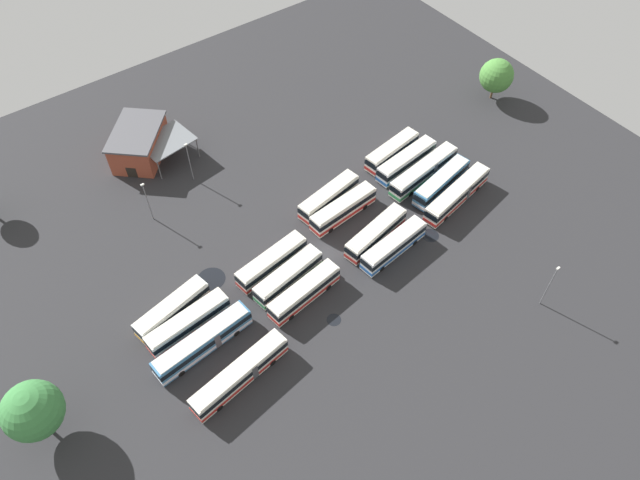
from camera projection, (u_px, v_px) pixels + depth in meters
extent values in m
plane|color=#28282B|center=(325.00, 254.00, 93.47)|extent=(126.87, 126.87, 0.00)
cube|color=silver|center=(392.00, 151.00, 105.60)|extent=(11.66, 4.16, 3.04)
cube|color=beige|center=(393.00, 144.00, 104.36)|extent=(11.18, 3.89, 0.14)
cube|color=black|center=(392.00, 149.00, 105.22)|extent=(11.72, 4.21, 0.97)
cube|color=red|center=(391.00, 155.00, 106.26)|extent=(11.72, 4.21, 0.61)
cube|color=black|center=(370.00, 165.00, 102.63)|extent=(0.36, 2.10, 1.12)
cylinder|color=black|center=(383.00, 170.00, 104.54)|extent=(1.03, 0.44, 1.00)
cylinder|color=black|center=(373.00, 163.00, 105.60)|extent=(1.03, 0.44, 1.00)
cylinder|color=black|center=(409.00, 150.00, 107.65)|extent=(1.03, 0.44, 1.00)
cylinder|color=black|center=(399.00, 144.00, 108.72)|extent=(1.03, 0.44, 1.00)
cube|color=silver|center=(406.00, 161.00, 104.06)|extent=(12.77, 3.99, 3.04)
cube|color=beige|center=(407.00, 154.00, 102.82)|extent=(12.25, 3.73, 0.14)
cube|color=black|center=(407.00, 159.00, 103.68)|extent=(12.84, 4.03, 0.97)
cube|color=#1E56A8|center=(406.00, 164.00, 104.72)|extent=(12.84, 4.03, 0.61)
cube|color=black|center=(382.00, 176.00, 100.91)|extent=(0.30, 2.11, 1.12)
cylinder|color=black|center=(395.00, 181.00, 102.87)|extent=(1.03, 0.41, 1.00)
cylinder|color=black|center=(385.00, 174.00, 103.96)|extent=(1.03, 0.41, 1.00)
cylinder|color=black|center=(425.00, 159.00, 106.20)|extent=(1.03, 0.41, 1.00)
cylinder|color=black|center=(415.00, 153.00, 107.29)|extent=(1.03, 0.41, 1.00)
cube|color=silver|center=(424.00, 171.00, 102.43)|extent=(15.06, 4.48, 3.04)
cube|color=beige|center=(425.00, 165.00, 101.19)|extent=(14.44, 4.20, 0.14)
cube|color=black|center=(424.00, 169.00, 102.05)|extent=(15.13, 4.53, 0.97)
cube|color=#2D8C4C|center=(423.00, 175.00, 103.09)|extent=(15.13, 4.53, 0.61)
cube|color=black|center=(395.00, 191.00, 98.74)|extent=(0.33, 2.10, 1.12)
cube|color=#47474C|center=(430.00, 167.00, 103.14)|extent=(1.23, 2.72, 2.92)
cylinder|color=black|center=(410.00, 194.00, 100.92)|extent=(1.03, 0.43, 1.00)
cylinder|color=black|center=(400.00, 187.00, 101.99)|extent=(1.03, 0.43, 1.00)
cylinder|color=black|center=(445.00, 167.00, 104.92)|extent=(1.03, 0.43, 1.00)
cylinder|color=black|center=(434.00, 161.00, 105.99)|extent=(1.03, 0.43, 1.00)
cube|color=teal|center=(441.00, 182.00, 100.78)|extent=(12.79, 4.89, 3.04)
cube|color=beige|center=(443.00, 176.00, 99.54)|extent=(12.26, 4.60, 0.14)
cube|color=black|center=(442.00, 180.00, 100.40)|extent=(12.86, 4.94, 0.97)
cube|color=silver|center=(440.00, 186.00, 101.44)|extent=(12.86, 4.94, 0.61)
cube|color=black|center=(419.00, 200.00, 97.43)|extent=(0.46, 2.09, 1.12)
cylinder|color=black|center=(432.00, 204.00, 99.51)|extent=(1.04, 0.48, 1.00)
cylinder|color=black|center=(421.00, 197.00, 100.52)|extent=(1.04, 0.48, 1.00)
cylinder|color=black|center=(459.00, 179.00, 103.09)|extent=(1.04, 0.48, 1.00)
cylinder|color=black|center=(447.00, 173.00, 104.10)|extent=(1.04, 0.48, 1.00)
cube|color=silver|center=(457.00, 194.00, 99.02)|extent=(15.07, 5.23, 3.04)
cube|color=beige|center=(459.00, 188.00, 97.78)|extent=(14.45, 4.92, 0.14)
cube|color=black|center=(457.00, 192.00, 98.64)|extent=(15.15, 5.28, 0.97)
cube|color=red|center=(456.00, 198.00, 99.68)|extent=(15.15, 5.28, 0.61)
cube|color=black|center=(431.00, 217.00, 95.15)|extent=(0.44, 2.09, 1.12)
cube|color=#47474C|center=(463.00, 189.00, 99.77)|extent=(1.36, 2.75, 2.92)
cylinder|color=black|center=(445.00, 219.00, 97.43)|extent=(1.04, 0.48, 1.00)
cylinder|color=black|center=(433.00, 211.00, 98.45)|extent=(1.04, 0.48, 1.00)
cylinder|color=black|center=(477.00, 189.00, 101.64)|extent=(1.04, 0.48, 1.00)
cylinder|color=black|center=(465.00, 182.00, 102.66)|extent=(1.04, 0.48, 1.00)
cube|color=silver|center=(329.00, 197.00, 98.65)|extent=(12.11, 4.47, 3.04)
cube|color=beige|center=(329.00, 190.00, 97.42)|extent=(11.61, 4.19, 0.14)
cube|color=black|center=(329.00, 195.00, 98.27)|extent=(12.18, 4.52, 0.97)
cube|color=red|center=(329.00, 200.00, 99.32)|extent=(12.18, 4.52, 0.61)
cube|color=black|center=(303.00, 214.00, 95.53)|extent=(0.40, 2.09, 1.12)
cylinder|color=black|center=(318.00, 218.00, 97.51)|extent=(1.04, 0.46, 1.00)
cylinder|color=black|center=(308.00, 210.00, 98.55)|extent=(1.04, 0.46, 1.00)
cylinder|color=black|center=(349.00, 195.00, 100.81)|extent=(1.04, 0.46, 1.00)
cylinder|color=black|center=(338.00, 187.00, 101.85)|extent=(1.04, 0.46, 1.00)
cube|color=silver|center=(343.00, 209.00, 96.99)|extent=(12.49, 3.58, 3.04)
cube|color=beige|center=(343.00, 202.00, 95.75)|extent=(11.99, 3.34, 0.14)
cube|color=black|center=(343.00, 207.00, 96.61)|extent=(12.56, 3.63, 0.97)
cube|color=red|center=(343.00, 212.00, 97.66)|extent=(12.56, 3.63, 0.61)
cube|color=black|center=(314.00, 226.00, 93.99)|extent=(0.23, 2.11, 1.12)
cylinder|color=black|center=(330.00, 230.00, 95.88)|extent=(1.02, 0.38, 1.00)
cylinder|color=black|center=(321.00, 222.00, 97.00)|extent=(1.02, 0.38, 1.00)
cylinder|color=black|center=(365.00, 207.00, 99.04)|extent=(1.02, 0.38, 1.00)
cylinder|color=black|center=(355.00, 199.00, 100.16)|extent=(1.02, 0.38, 1.00)
cube|color=silver|center=(376.00, 233.00, 93.75)|extent=(12.31, 4.73, 3.04)
cube|color=beige|center=(376.00, 227.00, 92.51)|extent=(11.80, 4.44, 0.14)
cube|color=black|center=(376.00, 231.00, 93.37)|extent=(12.38, 4.78, 0.97)
cube|color=red|center=(375.00, 237.00, 94.41)|extent=(12.38, 4.78, 0.61)
cube|color=black|center=(351.00, 253.00, 90.52)|extent=(0.45, 2.09, 1.12)
cylinder|color=black|center=(366.00, 256.00, 92.55)|extent=(1.04, 0.48, 1.00)
cylinder|color=black|center=(354.00, 248.00, 93.57)|extent=(1.04, 0.48, 1.00)
cylinder|color=black|center=(396.00, 229.00, 95.98)|extent=(1.04, 0.48, 1.00)
cylinder|color=black|center=(384.00, 222.00, 96.99)|extent=(1.04, 0.48, 1.00)
cube|color=silver|center=(394.00, 246.00, 92.21)|extent=(12.36, 3.92, 3.04)
cube|color=beige|center=(395.00, 239.00, 90.97)|extent=(11.85, 3.66, 0.14)
cube|color=black|center=(394.00, 244.00, 91.83)|extent=(12.42, 3.97, 0.97)
cube|color=#1E56A8|center=(393.00, 249.00, 92.87)|extent=(12.42, 3.97, 0.61)
cube|color=black|center=(366.00, 265.00, 89.16)|extent=(0.30, 2.11, 1.12)
cylinder|color=black|center=(382.00, 269.00, 91.09)|extent=(1.03, 0.41, 1.00)
cylinder|color=black|center=(371.00, 259.00, 92.18)|extent=(1.03, 0.41, 1.00)
cylinder|color=black|center=(414.00, 242.00, 94.30)|extent=(1.03, 0.41, 1.00)
cylinder|color=black|center=(403.00, 234.00, 95.39)|extent=(1.03, 0.41, 1.00)
cube|color=silver|center=(272.00, 262.00, 90.24)|extent=(12.35, 4.18, 3.04)
cube|color=beige|center=(271.00, 255.00, 89.00)|extent=(11.84, 3.91, 0.14)
cube|color=black|center=(271.00, 260.00, 89.86)|extent=(12.42, 4.22, 0.97)
cube|color=red|center=(272.00, 265.00, 90.90)|extent=(12.42, 4.22, 0.61)
cube|color=black|center=(240.00, 283.00, 87.13)|extent=(0.34, 2.10, 1.12)
cylinder|color=black|center=(258.00, 286.00, 89.09)|extent=(1.03, 0.43, 1.00)
cylinder|color=black|center=(248.00, 276.00, 90.16)|extent=(1.03, 0.43, 1.00)
cylinder|color=black|center=(295.00, 258.00, 92.37)|extent=(1.03, 0.43, 1.00)
cylinder|color=black|center=(285.00, 249.00, 93.44)|extent=(1.03, 0.43, 1.00)
cube|color=silver|center=(288.00, 276.00, 88.56)|extent=(12.02, 4.34, 3.04)
cube|color=beige|center=(288.00, 270.00, 87.33)|extent=(11.52, 4.06, 0.14)
cube|color=black|center=(288.00, 274.00, 88.18)|extent=(12.09, 4.38, 0.97)
cube|color=#2D8C4C|center=(288.00, 280.00, 89.23)|extent=(12.09, 4.38, 0.61)
cube|color=black|center=(258.00, 298.00, 85.48)|extent=(0.38, 2.10, 1.12)
cylinder|color=black|center=(276.00, 301.00, 87.44)|extent=(1.03, 0.45, 1.00)
cylinder|color=black|center=(265.00, 291.00, 88.49)|extent=(1.03, 0.45, 1.00)
cylinder|color=black|center=(311.00, 272.00, 90.69)|extent=(1.03, 0.45, 1.00)
cylinder|color=black|center=(301.00, 263.00, 91.74)|extent=(1.03, 0.45, 1.00)
cube|color=silver|center=(304.00, 292.00, 86.79)|extent=(12.31, 4.13, 3.04)
cube|color=beige|center=(304.00, 286.00, 85.55)|extent=(11.80, 3.86, 0.14)
cube|color=black|center=(304.00, 290.00, 86.41)|extent=(12.37, 4.18, 0.97)
cube|color=red|center=(304.00, 295.00, 87.45)|extent=(12.37, 4.18, 0.61)
cube|color=black|center=(273.00, 315.00, 83.70)|extent=(0.34, 2.10, 1.12)
cylinder|color=black|center=(291.00, 317.00, 85.65)|extent=(1.03, 0.43, 1.00)
cylinder|color=black|center=(280.00, 307.00, 86.72)|extent=(1.03, 0.43, 1.00)
cylinder|color=black|center=(328.00, 287.00, 88.91)|extent=(1.03, 0.43, 1.00)
cylinder|color=black|center=(317.00, 278.00, 89.98)|extent=(1.03, 0.43, 1.00)
cube|color=silver|center=(172.00, 310.00, 84.90)|extent=(11.96, 4.80, 3.04)
cube|color=beige|center=(170.00, 304.00, 83.66)|extent=(11.46, 4.51, 0.14)
cube|color=black|center=(172.00, 308.00, 84.52)|extent=(12.02, 4.85, 0.97)
cube|color=orange|center=(174.00, 313.00, 85.56)|extent=(12.02, 4.85, 0.61)
cube|color=black|center=(138.00, 334.00, 81.73)|extent=(0.47, 2.08, 1.12)
cylinder|color=black|center=(159.00, 336.00, 83.74)|extent=(1.04, 0.49, 1.00)
cylinder|color=black|center=(149.00, 326.00, 84.75)|extent=(1.04, 0.49, 1.00)
cylinder|color=black|center=(199.00, 304.00, 87.10)|extent=(1.04, 0.49, 1.00)
cylinder|color=black|center=(188.00, 295.00, 88.11)|extent=(1.04, 0.49, 1.00)
cube|color=silver|center=(188.00, 323.00, 83.52)|extent=(12.72, 3.71, 3.04)
cube|color=beige|center=(186.00, 317.00, 82.28)|extent=(12.20, 3.46, 0.14)
cube|color=black|center=(188.00, 321.00, 83.14)|extent=(12.78, 3.75, 0.97)
cube|color=red|center=(189.00, 326.00, 84.18)|extent=(12.78, 3.75, 0.61)
cube|color=black|center=(148.00, 348.00, 80.44)|extent=(0.25, 2.11, 1.12)
cylinder|color=black|center=(171.00, 350.00, 82.37)|extent=(1.02, 0.39, 1.00)
cylinder|color=black|center=(162.00, 338.00, 83.48)|extent=(1.02, 0.39, 1.00)
cylinder|color=black|center=(217.00, 318.00, 85.61)|extent=(1.02, 0.39, 1.00)
cylinder|color=black|center=(208.00, 307.00, 86.72)|extent=(1.02, 0.39, 1.00)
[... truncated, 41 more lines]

